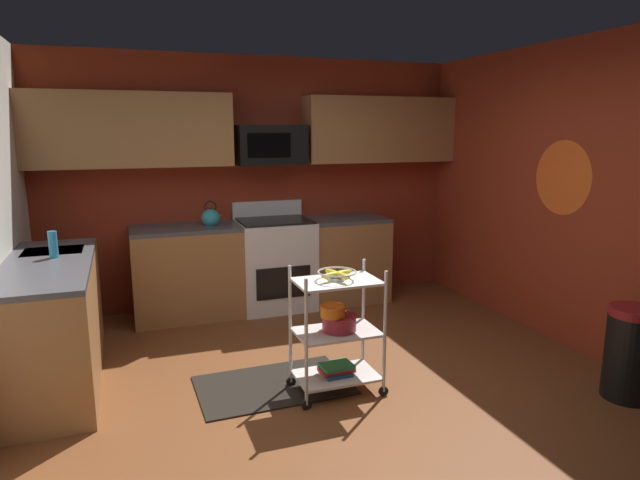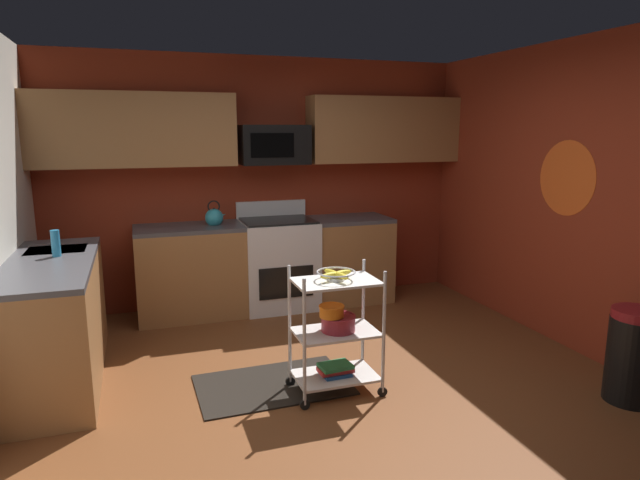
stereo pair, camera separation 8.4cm
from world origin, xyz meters
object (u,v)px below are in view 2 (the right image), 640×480
at_px(fruit_bowl, 336,274).
at_px(trash_can, 633,356).
at_px(microwave, 274,145).
at_px(dish_soap_bottle, 56,243).
at_px(oven_range, 278,263).
at_px(rolling_cart, 336,332).
at_px(mixing_bowl_small, 332,311).
at_px(mixing_bowl_large, 338,323).
at_px(kettle, 214,217).
at_px(book_stack, 335,369).

relative_size(fruit_bowl, trash_can, 0.41).
height_order(microwave, dish_soap_bottle, microwave).
bearing_deg(oven_range, rolling_cart, -92.71).
bearing_deg(mixing_bowl_small, mixing_bowl_large, 14.90).
height_order(oven_range, kettle, kettle).
xyz_separation_m(rolling_cart, kettle, (-0.55, 2.01, 0.54)).
bearing_deg(mixing_bowl_large, fruit_bowl, 180.00).
distance_m(microwave, fruit_bowl, 2.28).
height_order(fruit_bowl, mixing_bowl_large, fruit_bowl).
bearing_deg(rolling_cart, trash_can, -22.35).
relative_size(oven_range, microwave, 1.57).
bearing_deg(book_stack, mixing_bowl_large, 0.00).
xyz_separation_m(mixing_bowl_large, trash_can, (1.87, -0.78, -0.19)).
height_order(kettle, trash_can, kettle).
bearing_deg(oven_range, trash_can, -57.25).
height_order(mixing_bowl_large, kettle, kettle).
xyz_separation_m(mixing_bowl_large, dish_soap_bottle, (-1.89, 0.99, 0.50)).
height_order(oven_range, trash_can, oven_range).
bearing_deg(microwave, mixing_bowl_small, -93.53).
bearing_deg(mixing_bowl_large, trash_can, -22.55).
relative_size(mixing_bowl_large, dish_soap_bottle, 1.26).
bearing_deg(dish_soap_bottle, rolling_cart, -27.90).
height_order(kettle, dish_soap_bottle, kettle).
bearing_deg(microwave, kettle, -170.51).
height_order(oven_range, mixing_bowl_large, oven_range).
bearing_deg(book_stack, dish_soap_bottle, 152.10).
xyz_separation_m(fruit_bowl, mixing_bowl_small, (-0.04, -0.01, -0.26)).
bearing_deg(microwave, rolling_cart, -92.57).
relative_size(rolling_cart, mixing_bowl_small, 5.03).
height_order(fruit_bowl, trash_can, fruit_bowl).
xyz_separation_m(mixing_bowl_large, book_stack, (-0.02, -0.00, -0.35)).
bearing_deg(rolling_cart, kettle, 105.39).
height_order(fruit_bowl, dish_soap_bottle, dish_soap_bottle).
relative_size(mixing_bowl_large, kettle, 0.95).
bearing_deg(rolling_cart, microwave, 87.43).
xyz_separation_m(mixing_bowl_small, book_stack, (0.04, 0.01, -0.45)).
relative_size(rolling_cart, trash_can, 1.39).
bearing_deg(dish_soap_bottle, kettle, 37.81).
height_order(microwave, kettle, microwave).
distance_m(mixing_bowl_small, book_stack, 0.45).
xyz_separation_m(mixing_bowl_small, dish_soap_bottle, (-1.83, 1.01, 0.40)).
xyz_separation_m(fruit_bowl, mixing_bowl_large, (0.02, 0.00, -0.36)).
relative_size(mixing_bowl_large, book_stack, 1.01).
distance_m(mixing_bowl_large, dish_soap_bottle, 2.19).
xyz_separation_m(microwave, kettle, (-0.65, -0.11, -0.70)).
xyz_separation_m(mixing_bowl_large, kettle, (-0.57, 2.01, 0.48)).
relative_size(mixing_bowl_small, dish_soap_bottle, 0.91).
bearing_deg(microwave, trash_can, -58.19).
distance_m(microwave, mixing_bowl_large, 2.43).
distance_m(microwave, dish_soap_bottle, 2.37).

